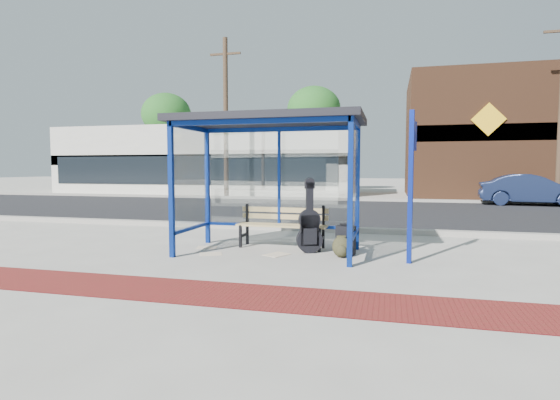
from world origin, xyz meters
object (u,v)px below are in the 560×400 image
(backpack, at_px, (341,247))
(suitcase, at_px, (346,240))
(bench, at_px, (283,223))
(guitar_bag, at_px, (309,227))
(parked_car, at_px, (531,190))

(backpack, bearing_deg, suitcase, 70.17)
(bench, height_order, guitar_bag, guitar_bag)
(suitcase, bearing_deg, backpack, -93.32)
(suitcase, height_order, backpack, suitcase)
(backpack, distance_m, parked_car, 13.95)
(backpack, height_order, parked_car, parked_car)
(guitar_bag, relative_size, backpack, 3.43)
(bench, xyz_separation_m, guitar_bag, (0.60, -0.41, 0.00))
(bench, relative_size, guitar_bag, 1.38)
(bench, height_order, backpack, bench)
(bench, bearing_deg, guitar_bag, -32.29)
(bench, relative_size, parked_car, 0.45)
(backpack, bearing_deg, parked_car, 54.90)
(guitar_bag, relative_size, suitcase, 2.27)
(bench, distance_m, guitar_bag, 0.73)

